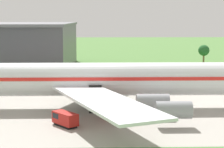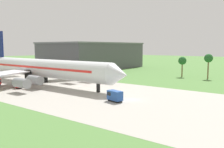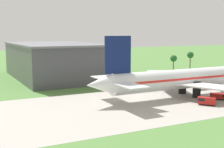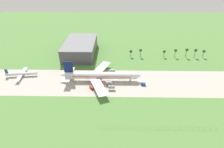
{
  "view_description": "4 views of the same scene",
  "coord_description": "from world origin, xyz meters",
  "px_view_note": "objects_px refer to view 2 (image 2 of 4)",
  "views": [
    {
      "loc": [
        -42.99,
        -75.82,
        17.7
      ],
      "look_at": [
        -40.81,
        2.42,
        6.86
      ],
      "focal_mm": 65.0,
      "sensor_mm": 36.0,
      "label": 1
    },
    {
      "loc": [
        34.54,
        -52.66,
        13.58
      ],
      "look_at": [
        -8.46,
        2.42,
        5.86
      ],
      "focal_mm": 40.0,
      "sensor_mm": 36.0,
      "label": 2
    },
    {
      "loc": [
        -113.91,
        -77.16,
        21.17
      ],
      "look_at": [
        -73.16,
        2.42,
        9.1
      ],
      "focal_mm": 50.0,
      "sensor_mm": 36.0,
      "label": 3
    },
    {
      "loc": [
        -28.56,
        -136.43,
        92.86
      ],
      "look_at": [
        -31.07,
        5.0,
        6.0
      ],
      "focal_mm": 28.0,
      "sensor_mm": 36.0,
      "label": 4
    }
  ],
  "objects_px": {
    "jet_airliner": "(39,68)",
    "terminal_building": "(93,55)",
    "catering_van": "(115,96)",
    "fuel_truck": "(20,84)"
  },
  "relations": [
    {
      "from": "jet_airliner",
      "to": "catering_van",
      "type": "relative_size",
      "value": 17.56
    },
    {
      "from": "catering_van",
      "to": "terminal_building",
      "type": "xyz_separation_m",
      "value": [
        -68.82,
        67.78,
        6.58
      ]
    },
    {
      "from": "jet_airliner",
      "to": "terminal_building",
      "type": "relative_size",
      "value": 1.27
    },
    {
      "from": "fuel_truck",
      "to": "jet_airliner",
      "type": "bearing_deg",
      "value": 104.83
    },
    {
      "from": "catering_van",
      "to": "terminal_building",
      "type": "bearing_deg",
      "value": 135.44
    },
    {
      "from": "jet_airliner",
      "to": "catering_van",
      "type": "xyz_separation_m",
      "value": [
        39.85,
        -6.83,
        -4.34
      ]
    },
    {
      "from": "fuel_truck",
      "to": "catering_van",
      "type": "relative_size",
      "value": 1.32
    },
    {
      "from": "fuel_truck",
      "to": "terminal_building",
      "type": "height_order",
      "value": "terminal_building"
    },
    {
      "from": "catering_van",
      "to": "terminal_building",
      "type": "relative_size",
      "value": 0.07
    },
    {
      "from": "terminal_building",
      "to": "fuel_truck",
      "type": "bearing_deg",
      "value": -65.93
    }
  ]
}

